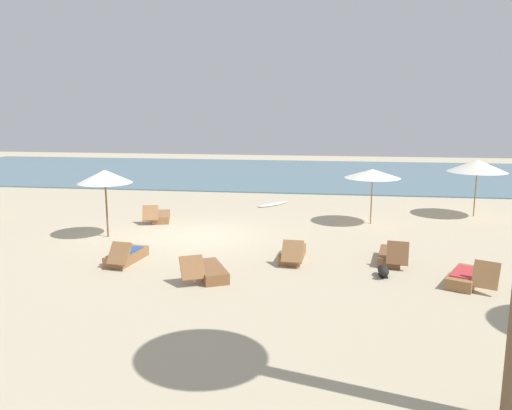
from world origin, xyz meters
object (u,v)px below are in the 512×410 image
lounger_2 (209,271)px  lounger_3 (391,256)px  lounger_4 (467,277)px  dog (383,271)px  umbrella_2 (105,177)px  lounger_6 (126,256)px  lounger_1 (293,254)px  surfboard (273,204)px  lounger_0 (160,216)px  umbrella_1 (477,166)px  umbrella_0 (373,174)px

lounger_2 → lounger_3: 5.13m
lounger_4 → dog: (-1.95, 0.28, -0.02)m
umbrella_2 → lounger_6: bearing=-56.9°
lounger_1 → lounger_4: (4.35, -1.42, 0.01)m
surfboard → dog: bearing=-67.6°
lounger_0 → umbrella_1: bearing=12.2°
umbrella_2 → lounger_2: umbrella_2 is taller
lounger_0 → lounger_3: size_ratio=1.04×
umbrella_1 → dog: 9.35m
umbrella_0 → surfboard: size_ratio=1.12×
lounger_0 → surfboard: (3.88, 3.91, -0.13)m
lounger_2 → dog: lounger_2 is taller
lounger_3 → lounger_6: bearing=-171.7°
lounger_6 → dog: bearing=-2.2°
umbrella_0 → lounger_3: (0.21, -4.81, -1.71)m
umbrella_0 → surfboard: 5.49m
umbrella_0 → lounger_6: size_ratio=1.18×
umbrella_2 → dog: (8.71, -2.91, -1.87)m
lounger_3 → lounger_0: bearing=152.8°
lounger_1 → surfboard: lounger_1 is taller
lounger_2 → lounger_6: size_ratio=1.02×
lounger_6 → surfboard: (3.10, 9.14, -0.14)m
umbrella_2 → lounger_6: size_ratio=1.30×
lounger_1 → surfboard: 8.40m
umbrella_0 → surfboard: umbrella_0 is taller
lounger_3 → lounger_6: (-7.32, -1.07, 0.01)m
umbrella_0 → umbrella_2: (-8.84, -3.24, 0.15)m
lounger_4 → lounger_6: size_ratio=0.99×
surfboard → lounger_3: bearing=-62.4°
umbrella_0 → surfboard: bearing=140.9°
umbrella_0 → umbrella_1: 4.59m
umbrella_1 → lounger_4: (-2.32, -8.38, -1.84)m
lounger_0 → lounger_3: (8.10, -4.16, 0.00)m
lounger_0 → dog: bearing=-35.3°
umbrella_1 → lounger_1: 9.81m
umbrella_0 → surfboard: (-4.01, 3.26, -1.85)m
umbrella_1 → lounger_6: bearing=-145.2°
lounger_0 → lounger_1: 6.91m
lounger_1 → lounger_3: lounger_3 is taller
lounger_3 → umbrella_2: bearing=170.1°
umbrella_1 → lounger_6: 13.84m
umbrella_2 → lounger_4: umbrella_2 is taller
umbrella_2 → surfboard: (4.83, 6.49, -1.99)m
lounger_4 → surfboard: bearing=121.1°
dog → surfboard: size_ratio=0.36×
umbrella_1 → lounger_0: 12.46m
lounger_6 → lounger_3: bearing=8.3°
umbrella_2 → lounger_4: size_ratio=1.31×
lounger_4 → surfboard: lounger_4 is taller
lounger_2 → dog: bearing=9.0°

